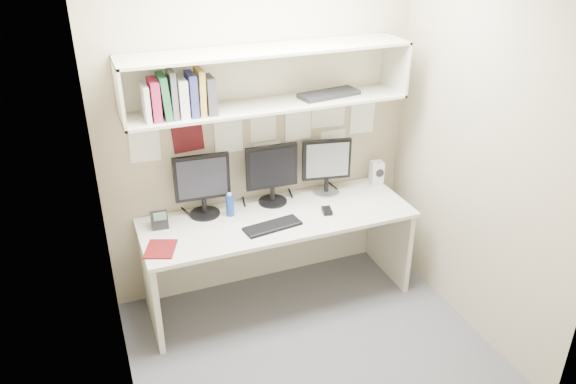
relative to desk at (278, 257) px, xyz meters
name	(u,v)px	position (x,y,z in m)	size (l,w,h in m)	color
floor	(311,349)	(0.00, -0.65, -0.37)	(2.40, 2.00, 0.01)	#4B4A4F
wall_back	(261,127)	(0.00, 0.35, 0.93)	(2.40, 0.02, 2.60)	tan
wall_front	(406,272)	(0.00, -1.65, 0.93)	(2.40, 0.02, 2.60)	tan
wall_left	(106,218)	(-1.20, -0.65, 0.93)	(0.02, 2.00, 2.60)	tan
wall_right	(480,153)	(1.20, -0.65, 0.93)	(0.02, 2.00, 2.60)	tan
desk	(278,257)	(0.00, 0.00, 0.00)	(2.00, 0.70, 0.73)	beige
overhead_hutch	(266,76)	(0.00, 0.21, 1.35)	(2.00, 0.38, 0.40)	beige
pinned_papers	(261,134)	(0.00, 0.34, 0.88)	(1.92, 0.01, 0.48)	white
monitor_left	(202,183)	(-0.49, 0.22, 0.62)	(0.41, 0.22, 0.47)	black
monitor_center	(272,172)	(0.04, 0.22, 0.62)	(0.40, 0.22, 0.47)	black
monitor_right	(327,164)	(0.49, 0.22, 0.61)	(0.38, 0.21, 0.45)	#A5A5AA
keyboard	(273,226)	(-0.09, -0.15, 0.37)	(0.41, 0.15, 0.02)	black
mouse	(327,211)	(0.36, -0.09, 0.38)	(0.06, 0.10, 0.03)	black
speaker	(377,173)	(0.94, 0.21, 0.46)	(0.11, 0.11, 0.19)	silver
blue_bottle	(230,205)	(-0.32, 0.13, 0.45)	(0.06, 0.06, 0.18)	navy
maroon_notebook	(161,249)	(-0.88, -0.15, 0.37)	(0.19, 0.23, 0.01)	#570F0F
desk_phone	(159,220)	(-0.83, 0.15, 0.42)	(0.12, 0.11, 0.14)	black
book_stack	(180,96)	(-0.62, 0.12, 1.31)	(0.46, 0.19, 0.31)	silver
hutch_tray	(329,94)	(0.46, 0.16, 1.19)	(0.45, 0.17, 0.03)	black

